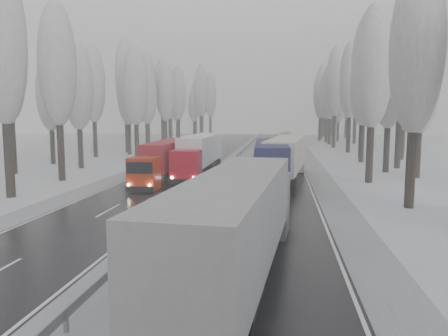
% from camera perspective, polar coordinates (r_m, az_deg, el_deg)
% --- Properties ---
extents(ground, '(260.00, 260.00, 0.00)m').
position_cam_1_polar(ground, '(17.83, -13.81, -14.27)').
color(ground, silver).
rests_on(ground, ground).
extents(carriageway_right, '(7.50, 200.00, 0.03)m').
position_cam_1_polar(carriageway_right, '(45.90, 6.23, -1.08)').
color(carriageway_right, black).
rests_on(carriageway_right, ground).
extents(carriageway_left, '(7.50, 200.00, 0.03)m').
position_cam_1_polar(carriageway_left, '(47.30, -6.59, -0.85)').
color(carriageway_left, black).
rests_on(carriageway_left, ground).
extents(median_slush, '(3.00, 200.00, 0.04)m').
position_cam_1_polar(median_slush, '(46.31, -0.28, -0.96)').
color(median_slush, '#A8AAB0').
rests_on(median_slush, ground).
extents(shoulder_right, '(2.40, 200.00, 0.04)m').
position_cam_1_polar(shoulder_right, '(46.07, 12.40, -1.17)').
color(shoulder_right, '#A8AAB0').
rests_on(shoulder_right, ground).
extents(shoulder_left, '(2.40, 200.00, 0.04)m').
position_cam_1_polar(shoulder_left, '(48.73, -12.25, -0.73)').
color(shoulder_left, '#A8AAB0').
rests_on(shoulder_left, ground).
extents(median_guardrail, '(0.12, 200.00, 0.76)m').
position_cam_1_polar(median_guardrail, '(46.22, -0.28, -0.26)').
color(median_guardrail, slate).
rests_on(median_guardrail, ground).
extents(tree_16, '(3.60, 3.60, 16.53)m').
position_cam_1_polar(tree_16, '(32.63, 23.88, 13.89)').
color(tree_16, black).
rests_on(tree_16, ground).
extents(tree_18, '(3.60, 3.60, 16.58)m').
position_cam_1_polar(tree_18, '(43.51, 18.91, 12.26)').
color(tree_18, black).
rests_on(tree_18, ground).
extents(tree_19, '(3.60, 3.60, 14.57)m').
position_cam_1_polar(tree_19, '(48.59, 24.38, 9.90)').
color(tree_19, black).
rests_on(tree_19, ground).
extents(tree_20, '(3.60, 3.60, 15.71)m').
position_cam_1_polar(tree_20, '(52.09, 20.82, 10.63)').
color(tree_20, black).
rests_on(tree_20, ground).
extents(tree_21, '(3.60, 3.60, 18.62)m').
position_cam_1_polar(tree_21, '(56.65, 22.19, 12.12)').
color(tree_21, black).
rests_on(tree_21, ground).
extents(tree_22, '(3.60, 3.60, 15.86)m').
position_cam_1_polar(tree_22, '(62.12, 17.79, 10.17)').
color(tree_22, black).
rests_on(tree_22, ground).
extents(tree_23, '(3.60, 3.60, 13.55)m').
position_cam_1_polar(tree_23, '(67.31, 22.46, 8.45)').
color(tree_23, black).
rests_on(tree_23, ground).
extents(tree_24, '(3.60, 3.60, 20.49)m').
position_cam_1_polar(tree_24, '(67.84, 17.80, 12.37)').
color(tree_24, black).
rests_on(tree_24, ground).
extents(tree_25, '(3.60, 3.60, 19.44)m').
position_cam_1_polar(tree_25, '(73.15, 22.65, 11.23)').
color(tree_25, black).
rests_on(tree_25, ground).
extents(tree_26, '(3.60, 3.60, 18.78)m').
position_cam_1_polar(tree_26, '(77.77, 16.16, 10.89)').
color(tree_26, black).
rests_on(tree_26, ground).
extents(tree_27, '(3.60, 3.60, 17.62)m').
position_cam_1_polar(tree_27, '(82.97, 20.68, 9.94)').
color(tree_27, black).
rests_on(tree_27, ground).
extents(tree_28, '(3.60, 3.60, 19.62)m').
position_cam_1_polar(tree_28, '(88.21, 14.32, 10.79)').
color(tree_28, black).
rests_on(tree_28, ground).
extents(tree_29, '(3.60, 3.60, 18.11)m').
position_cam_1_polar(tree_29, '(93.22, 18.58, 9.84)').
color(tree_29, black).
rests_on(tree_29, ground).
extents(tree_30, '(3.60, 3.60, 17.86)m').
position_cam_1_polar(tree_30, '(97.84, 13.75, 9.75)').
color(tree_30, black).
rests_on(tree_30, ground).
extents(tree_31, '(3.60, 3.60, 18.58)m').
position_cam_1_polar(tree_31, '(102.61, 16.84, 9.77)').
color(tree_31, black).
rests_on(tree_31, ground).
extents(tree_32, '(3.60, 3.60, 17.33)m').
position_cam_1_polar(tree_32, '(105.29, 13.33, 9.37)').
color(tree_32, black).
rests_on(tree_32, ground).
extents(tree_33, '(3.60, 3.60, 14.33)m').
position_cam_1_polar(tree_33, '(109.54, 14.74, 8.22)').
color(tree_33, black).
rests_on(tree_33, ground).
extents(tree_34, '(3.60, 3.60, 17.63)m').
position_cam_1_polar(tree_34, '(112.28, 12.51, 9.32)').
color(tree_34, black).
rests_on(tree_34, ground).
extents(tree_35, '(3.60, 3.60, 18.25)m').
position_cam_1_polar(tree_35, '(117.40, 16.88, 9.27)').
color(tree_35, black).
rests_on(tree_35, ground).
extents(tree_36, '(3.60, 3.60, 20.23)m').
position_cam_1_polar(tree_36, '(122.27, 12.74, 9.88)').
color(tree_36, black).
rests_on(tree_36, ground).
extents(tree_37, '(3.60, 3.60, 16.37)m').
position_cam_1_polar(tree_37, '(126.94, 15.72, 8.57)').
color(tree_37, black).
rests_on(tree_37, ground).
extents(tree_38, '(3.60, 3.60, 17.97)m').
position_cam_1_polar(tree_38, '(132.87, 13.04, 9.01)').
color(tree_38, black).
rests_on(tree_38, ground).
extents(tree_39, '(3.60, 3.60, 16.19)m').
position_cam_1_polar(tree_39, '(137.10, 14.05, 8.44)').
color(tree_39, black).
rests_on(tree_39, ground).
extents(tree_56, '(3.60, 3.60, 18.12)m').
position_cam_1_polar(tree_56, '(37.88, -27.00, 14.24)').
color(tree_56, black).
rests_on(tree_56, ground).
extents(tree_58, '(3.60, 3.60, 17.21)m').
position_cam_1_polar(tree_58, '(45.58, -20.97, 12.43)').
color(tree_58, black).
rests_on(tree_58, ground).
extents(tree_59, '(3.60, 3.60, 18.41)m').
position_cam_1_polar(tree_59, '(52.99, -26.39, 12.17)').
color(tree_59, black).
rests_on(tree_59, ground).
extents(tree_60, '(3.60, 3.60, 14.84)m').
position_cam_1_polar(tree_60, '(55.21, -18.52, 9.91)').
color(tree_60, black).
rests_on(tree_60, ground).
extents(tree_61, '(3.60, 3.60, 13.95)m').
position_cam_1_polar(tree_61, '(61.38, -21.76, 8.91)').
color(tree_61, black).
rests_on(tree_61, ground).
extents(tree_62, '(3.60, 3.60, 16.04)m').
position_cam_1_polar(tree_62, '(62.63, -11.49, 10.44)').
color(tree_62, black).
rests_on(tree_62, ground).
extents(tree_63, '(3.60, 3.60, 16.88)m').
position_cam_1_polar(tree_63, '(69.26, -16.70, 10.38)').
color(tree_63, black).
rests_on(tree_63, ground).
extents(tree_64, '(3.60, 3.60, 15.42)m').
position_cam_1_polar(tree_64, '(72.50, -12.42, 9.60)').
color(tree_64, black).
rests_on(tree_64, ground).
extents(tree_65, '(3.60, 3.60, 19.48)m').
position_cam_1_polar(tree_65, '(77.03, -12.72, 11.36)').
color(tree_65, black).
rests_on(tree_65, ground).
extents(tree_66, '(3.60, 3.60, 15.23)m').
position_cam_1_polar(tree_66, '(81.59, -10.03, 9.26)').
color(tree_66, black).
rests_on(tree_66, ground).
extents(tree_67, '(3.60, 3.60, 17.09)m').
position_cam_1_polar(tree_67, '(85.87, -10.13, 9.93)').
color(tree_67, black).
rests_on(tree_67, ground).
extents(tree_68, '(3.60, 3.60, 16.65)m').
position_cam_1_polar(tree_68, '(87.68, -7.70, 9.73)').
color(tree_68, black).
rests_on(tree_68, ground).
extents(tree_69, '(3.60, 3.60, 19.35)m').
position_cam_1_polar(tree_69, '(92.96, -9.99, 10.58)').
color(tree_69, black).
rests_on(tree_69, ground).
extents(tree_70, '(3.60, 3.60, 17.09)m').
position_cam_1_polar(tree_70, '(97.39, -5.99, 9.64)').
color(tree_70, black).
rests_on(tree_70, ground).
extents(tree_71, '(3.60, 3.60, 19.61)m').
position_cam_1_polar(tree_71, '(102.53, -8.10, 10.36)').
color(tree_71, black).
rests_on(tree_71, ground).
extents(tree_72, '(3.60, 3.60, 15.11)m').
position_cam_1_polar(tree_72, '(107.03, -6.18, 8.71)').
color(tree_72, black).
rests_on(tree_72, ground).
extents(tree_73, '(3.60, 3.60, 17.22)m').
position_cam_1_polar(tree_73, '(111.66, -7.16, 9.31)').
color(tree_73, black).
rests_on(tree_73, ground).
extents(tree_74, '(3.60, 3.60, 19.68)m').
position_cam_1_polar(tree_74, '(116.90, -3.07, 10.02)').
color(tree_74, black).
rests_on(tree_74, ground).
extents(tree_75, '(3.60, 3.60, 18.60)m').
position_cam_1_polar(tree_75, '(122.73, -6.97, 9.51)').
color(tree_75, black).
rests_on(tree_75, ground).
extents(tree_76, '(3.60, 3.60, 18.55)m').
position_cam_1_polar(tree_76, '(125.93, -1.81, 9.47)').
color(tree_76, black).
rests_on(tree_76, ground).
extents(tree_77, '(3.60, 3.60, 14.32)m').
position_cam_1_polar(tree_77, '(130.78, -3.97, 8.18)').
color(tree_77, black).
rests_on(tree_77, ground).
extents(tree_78, '(3.60, 3.60, 19.55)m').
position_cam_1_polar(tree_78, '(133.04, -2.86, 9.61)').
color(tree_78, black).
rests_on(tree_78, ground).
extents(tree_79, '(3.60, 3.60, 17.07)m').
position_cam_1_polar(tree_79, '(137.42, -3.71, 8.86)').
color(tree_79, black).
rests_on(tree_79, ground).
extents(truck_grey_tarp, '(4.05, 16.87, 4.29)m').
position_cam_1_polar(truck_grey_tarp, '(16.48, 2.19, -6.70)').
color(truck_grey_tarp, '#434247').
rests_on(truck_grey_tarp, ground).
extents(truck_blue_box, '(3.10, 16.06, 4.10)m').
position_cam_1_polar(truck_blue_box, '(38.24, 6.11, 0.90)').
color(truck_blue_box, '#1E1F4B').
rests_on(truck_blue_box, ground).
extents(truck_cream_box, '(4.45, 16.68, 4.24)m').
position_cam_1_polar(truck_cream_box, '(42.53, 8.29, 1.59)').
color(truck_cream_box, '#A39D90').
rests_on(truck_cream_box, ground).
extents(box_truck_distant, '(2.70, 7.30, 2.67)m').
position_cam_1_polar(box_truck_distant, '(99.68, 8.13, 3.98)').
color(box_truck_distant, silver).
rests_on(box_truck_distant, ground).
extents(truck_red_white, '(2.64, 16.39, 4.20)m').
position_cam_1_polar(truck_red_white, '(46.43, -3.19, 2.06)').
color(truck_red_white, '#A00818').
rests_on(truck_red_white, ground).
extents(truck_red_red, '(2.46, 14.73, 3.77)m').
position_cam_1_polar(truck_red_red, '(43.35, -7.81, 1.33)').
color(truck_red_red, '#971F08').
rests_on(truck_red_red, ground).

